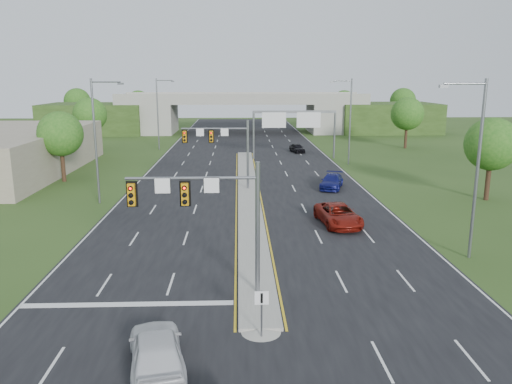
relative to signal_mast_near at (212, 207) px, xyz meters
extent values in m
plane|color=#294117|center=(2.26, 0.07, -4.73)|extent=(240.00, 240.00, 0.00)
cube|color=black|center=(2.26, 35.07, -4.72)|extent=(24.00, 160.00, 0.02)
cube|color=gray|center=(2.26, 23.07, -4.63)|extent=(2.00, 54.00, 0.16)
cone|color=gray|center=(2.26, -3.93, -4.63)|extent=(2.00, 2.00, 0.16)
cube|color=gold|center=(1.11, 23.07, -4.70)|extent=(0.12, 54.00, 0.01)
cube|color=gold|center=(3.41, 23.07, -4.70)|extent=(0.12, 54.00, 0.01)
cube|color=silver|center=(-9.54, 35.07, -4.70)|extent=(0.12, 160.00, 0.01)
cube|color=silver|center=(14.06, 35.07, -4.70)|extent=(0.12, 160.00, 0.01)
cube|color=silver|center=(-4.24, -0.93, -4.70)|extent=(10.50, 0.50, 0.01)
cylinder|color=slate|center=(2.26, 0.07, -1.23)|extent=(0.24, 0.24, 7.00)
cylinder|color=slate|center=(-0.99, 0.07, 1.47)|extent=(6.50, 0.16, 0.16)
cube|color=orange|center=(-1.31, -0.18, 0.72)|extent=(0.35, 0.25, 1.10)
cube|color=orange|center=(-3.91, -0.18, 0.72)|extent=(0.35, 0.25, 1.10)
cube|color=black|center=(-1.31, -0.04, 0.72)|extent=(0.55, 0.04, 1.30)
cube|color=black|center=(-3.91, -0.04, 0.72)|extent=(0.55, 0.04, 1.30)
sphere|color=#FF0C05|center=(-1.31, -0.31, 1.07)|extent=(0.20, 0.20, 0.20)
sphere|color=#FF0C05|center=(-3.91, -0.31, 1.07)|extent=(0.20, 0.20, 0.20)
cube|color=white|center=(-2.42, -0.03, 1.12)|extent=(0.75, 0.04, 0.75)
cube|color=white|center=(-0.01, -0.03, 1.12)|extent=(0.75, 0.04, 0.75)
cylinder|color=slate|center=(2.26, 25.07, -1.23)|extent=(0.24, 0.24, 7.00)
cylinder|color=slate|center=(-0.99, 25.07, 1.47)|extent=(6.50, 0.16, 0.16)
cube|color=orange|center=(-1.31, 24.82, 0.72)|extent=(0.35, 0.25, 1.10)
cube|color=orange|center=(-3.91, 24.82, 0.72)|extent=(0.35, 0.25, 1.10)
cube|color=black|center=(-1.31, 24.96, 0.72)|extent=(0.55, 0.04, 1.30)
cube|color=black|center=(-3.91, 24.96, 0.72)|extent=(0.55, 0.04, 1.30)
sphere|color=#FF0C05|center=(-1.31, 24.69, 1.07)|extent=(0.20, 0.20, 0.20)
sphere|color=#FF0C05|center=(-3.91, 24.69, 1.07)|extent=(0.20, 0.20, 0.20)
cube|color=white|center=(-2.42, 24.97, 1.12)|extent=(0.75, 0.04, 0.75)
cube|color=white|center=(-0.01, 24.97, 1.12)|extent=(0.75, 0.04, 0.75)
cylinder|color=slate|center=(2.26, -4.43, -3.63)|extent=(0.08, 0.08, 2.20)
cube|color=white|center=(2.26, -4.48, -2.83)|extent=(0.60, 0.04, 0.60)
cube|color=black|center=(2.26, -4.51, -2.83)|extent=(0.10, 0.02, 0.45)
cylinder|color=slate|center=(3.46, 45.07, -1.43)|extent=(0.28, 0.28, 6.60)
cylinder|color=slate|center=(14.76, 45.07, -1.43)|extent=(0.28, 0.28, 6.60)
cube|color=slate|center=(9.11, 45.07, 1.77)|extent=(11.50, 0.35, 0.35)
cube|color=#0B5324|center=(6.26, 44.87, 0.67)|extent=(3.20, 0.08, 2.00)
cube|color=#0B5324|center=(11.06, 44.87, 0.67)|extent=(3.20, 0.08, 2.00)
cube|color=silver|center=(6.26, 44.82, 0.67)|extent=(3.30, 0.03, 2.10)
cube|color=silver|center=(11.06, 44.82, 0.67)|extent=(3.30, 0.03, 2.10)
cube|color=gray|center=(-14.74, 80.07, -1.73)|extent=(6.00, 12.00, 6.00)
cube|color=gray|center=(19.26, 80.07, -1.73)|extent=(6.00, 12.00, 6.00)
cube|color=#294117|center=(-27.74, 80.07, -1.73)|extent=(20.00, 14.00, 6.00)
cube|color=#294117|center=(32.26, 80.07, -1.73)|extent=(20.00, 14.00, 6.00)
cube|color=gray|center=(2.26, 80.07, 1.87)|extent=(50.00, 12.00, 1.20)
cube|color=gray|center=(2.26, 74.27, 2.92)|extent=(50.00, 0.40, 0.90)
cube|color=gray|center=(2.26, 85.87, 2.92)|extent=(50.00, 0.40, 0.90)
cylinder|color=slate|center=(-11.24, 20.07, 0.77)|extent=(0.20, 0.20, 11.00)
cylinder|color=slate|center=(-9.99, 20.07, 5.97)|extent=(2.50, 0.12, 0.12)
cube|color=slate|center=(-8.74, 20.07, 5.82)|extent=(0.50, 0.25, 0.18)
cylinder|color=slate|center=(-11.24, 55.07, 0.77)|extent=(0.20, 0.20, 11.00)
cylinder|color=slate|center=(-9.99, 55.07, 5.97)|extent=(2.50, 0.12, 0.12)
cube|color=slate|center=(-8.74, 55.07, 5.82)|extent=(0.50, 0.25, 0.18)
cylinder|color=slate|center=(15.76, 5.07, 0.77)|extent=(0.20, 0.20, 11.00)
cylinder|color=slate|center=(14.51, 5.07, 5.97)|extent=(2.50, 0.12, 0.12)
cube|color=slate|center=(13.26, 5.07, 5.82)|extent=(0.50, 0.25, 0.18)
cylinder|color=slate|center=(15.76, 40.07, 0.77)|extent=(0.20, 0.20, 11.00)
cylinder|color=slate|center=(14.51, 40.07, 5.97)|extent=(2.50, 0.12, 0.12)
cube|color=slate|center=(13.26, 40.07, 5.82)|extent=(0.50, 0.25, 0.18)
cylinder|color=#382316|center=(-17.74, 30.07, -2.73)|extent=(0.44, 0.44, 4.00)
sphere|color=#1D5416|center=(-17.74, 30.07, 0.47)|extent=(4.80, 4.80, 4.80)
cylinder|color=#382316|center=(-21.74, 55.07, -2.60)|extent=(0.44, 0.44, 4.25)
sphere|color=#1D5416|center=(-21.74, 55.07, 0.80)|extent=(5.20, 5.20, 5.20)
cylinder|color=#382316|center=(24.26, 20.07, -2.73)|extent=(0.44, 0.44, 4.00)
sphere|color=#1D5416|center=(24.26, 20.07, 0.47)|extent=(4.80, 4.80, 4.80)
cylinder|color=#382316|center=(28.26, 55.07, -2.60)|extent=(0.44, 0.44, 4.25)
sphere|color=#1D5416|center=(28.26, 55.07, 0.80)|extent=(5.20, 5.20, 5.20)
cylinder|color=#382316|center=(-35.74, 94.07, -2.48)|extent=(0.44, 0.44, 4.50)
sphere|color=#1D5416|center=(-35.74, 94.07, 1.12)|extent=(6.00, 6.00, 6.00)
cylinder|color=#382316|center=(-21.74, 94.07, -2.60)|extent=(0.44, 0.44, 4.25)
sphere|color=#1D5416|center=(-21.74, 94.07, 0.80)|extent=(5.60, 5.60, 5.60)
cylinder|color=#382316|center=(26.26, 94.07, -2.60)|extent=(0.44, 0.44, 4.25)
sphere|color=#1D5416|center=(26.26, 94.07, 0.80)|extent=(5.60, 5.60, 5.60)
cylinder|color=#382316|center=(40.26, 94.07, -2.48)|extent=(0.44, 0.44, 4.50)
sphere|color=#1D5416|center=(40.26, 94.07, 1.12)|extent=(6.00, 6.00, 6.00)
imported|color=silver|center=(-1.86, -6.78, -3.85)|extent=(3.01, 5.32, 1.71)
imported|color=maroon|center=(8.93, 12.48, -3.91)|extent=(3.26, 5.96, 1.58)
imported|color=#0E1257|center=(10.84, 25.51, -3.99)|extent=(3.39, 5.28, 1.42)
imported|color=black|center=(10.27, 51.03, -4.04)|extent=(2.34, 4.14, 1.33)
camera|label=1|loc=(1.32, -24.06, 6.26)|focal=35.00mm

